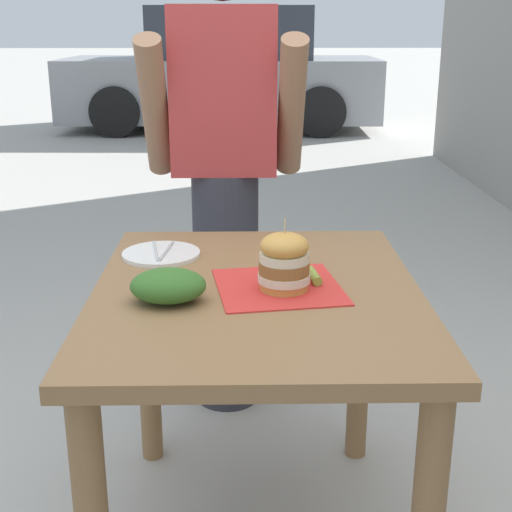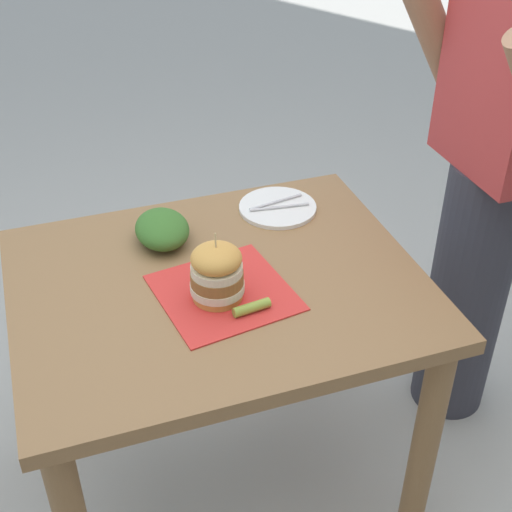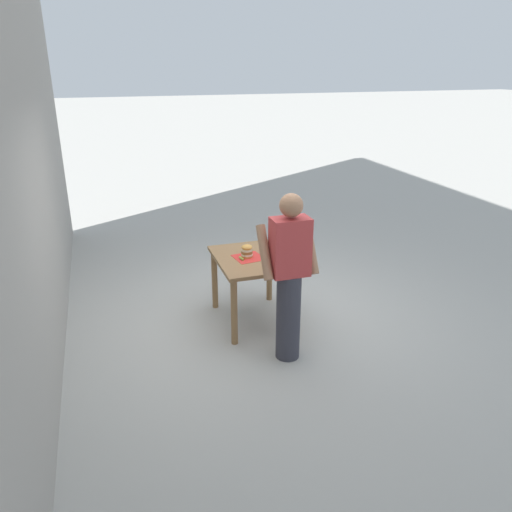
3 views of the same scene
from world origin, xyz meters
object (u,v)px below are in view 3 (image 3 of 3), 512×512
Objects in this scene: pickle_spear at (242,258)px; side_salad at (269,249)px; patio_table at (253,269)px; diner_across_table at (289,276)px; side_plate_with_forks at (284,262)px; sandwich at (247,251)px.

side_salad is at bearing -160.27° from pickle_spear.
patio_table is 0.87m from diner_across_table.
diner_across_table is at bearing 83.10° from side_salad.
pickle_spear is at bearing -27.79° from side_plate_with_forks.
side_salad is 0.93m from diner_across_table.
side_salad reaches higher than pickle_spear.
diner_across_table is at bearing 73.85° from side_plate_with_forks.
diner_across_table is (-0.10, 0.83, 0.25)m from patio_table.
side_plate_with_forks is (-0.33, 0.28, -0.07)m from sandwich.
diner_across_table reaches higher than side_plate_with_forks.
diner_across_table is at bearing 107.16° from pickle_spear.
side_salad is at bearing -157.18° from patio_table.
patio_table is 4.55× the size of side_plate_with_forks.
side_salad is (0.06, -0.34, 0.03)m from side_plate_with_forks.
patio_table is at bearing -83.23° from diner_across_table.
sandwich reaches higher than patio_table.
sandwich is at bearing -39.65° from side_plate_with_forks.
side_salad is at bearing -96.90° from diner_across_table.
patio_table is at bearing 22.82° from side_salad.
pickle_spear reaches higher than patio_table.
diner_across_table reaches higher than sandwich.
sandwich is 0.11× the size of diner_across_table.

